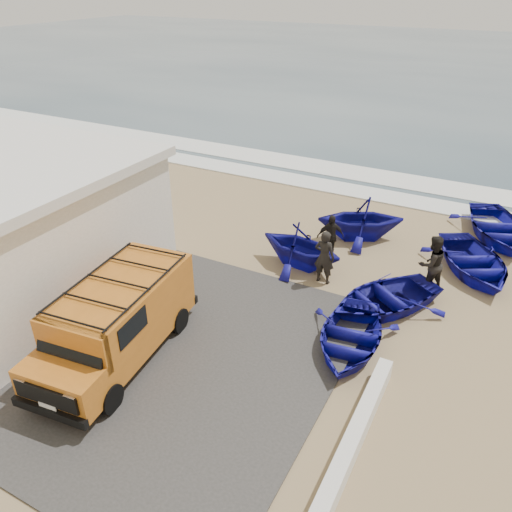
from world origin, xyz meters
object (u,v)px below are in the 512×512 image
at_px(boat_mid_right, 474,261).
at_px(boat_far_right, 498,227).
at_px(parapet, 348,452).
at_px(fisherman_middle, 431,264).
at_px(boat_near_left, 350,336).
at_px(fisherman_back, 330,237).
at_px(boat_far_left, 361,218).
at_px(fisherman_front, 324,257).
at_px(boat_near_right, 385,298).
at_px(boat_mid_left, 301,245).
at_px(van, 117,319).

height_order(boat_mid_right, boat_far_right, boat_far_right).
bearing_deg(parapet, boat_far_right, 81.91).
bearing_deg(boat_far_right, fisherman_middle, -129.58).
distance_m(boat_near_left, boat_far_right, 9.76).
distance_m(parapet, fisherman_back, 9.02).
height_order(parapet, boat_far_left, boat_far_left).
bearing_deg(fisherman_front, fisherman_back, -75.15).
distance_m(boat_far_left, fisherman_back, 2.09).
height_order(boat_near_right, fisherman_back, fisherman_back).
bearing_deg(boat_far_left, fisherman_front, -28.58).
distance_m(boat_mid_right, fisherman_back, 5.09).
height_order(boat_mid_left, fisherman_front, fisherman_front).
relative_size(boat_near_right, fisherman_front, 1.97).
relative_size(van, fisherman_front, 2.82).
xyz_separation_m(boat_near_right, fisherman_front, (-2.28, 0.57, 0.58)).
distance_m(boat_near_left, boat_near_right, 2.36).
relative_size(boat_near_right, boat_mid_left, 1.22).
height_order(boat_far_right, fisherman_back, fisherman_back).
bearing_deg(parapet, fisherman_middle, 88.96).
bearing_deg(boat_mid_left, boat_far_left, -12.73).
xyz_separation_m(parapet, van, (-6.68, 0.43, 0.95)).
relative_size(boat_near_right, fisherman_middle, 1.93).
height_order(boat_near_left, boat_mid_left, boat_mid_left).
height_order(parapet, fisherman_back, fisherman_back).
bearing_deg(fisherman_middle, boat_mid_right, -168.21).
xyz_separation_m(boat_mid_right, fisherman_front, (-4.46, -3.11, 0.55)).
relative_size(van, boat_mid_right, 1.35).
relative_size(boat_far_left, fisherman_back, 1.94).
relative_size(parapet, boat_near_left, 1.66).
bearing_deg(fisherman_back, fisherman_middle, -41.13).
height_order(boat_mid_right, fisherman_middle, fisherman_middle).
relative_size(boat_far_right, fisherman_back, 2.54).
height_order(boat_mid_right, fisherman_front, fisherman_front).
bearing_deg(boat_near_right, parapet, -46.55).
distance_m(boat_near_left, fisherman_back, 5.19).
relative_size(boat_far_right, fisherman_middle, 2.21).
relative_size(parapet, fisherman_back, 3.47).
xyz_separation_m(boat_far_left, fisherman_back, (-0.52, -2.02, -0.02)).
xyz_separation_m(parapet, fisherman_front, (-3.13, 6.57, 0.70)).
bearing_deg(parapet, boat_near_left, 108.22).
xyz_separation_m(boat_near_left, boat_far_right, (3.05, 9.27, 0.08)).
bearing_deg(fisherman_front, boat_far_left, -90.46).
xyz_separation_m(van, boat_mid_left, (2.42, 6.77, -0.39)).
relative_size(parapet, boat_far_left, 1.79).
relative_size(van, boat_mid_left, 1.74).
height_order(boat_near_left, boat_near_right, boat_near_right).
relative_size(boat_near_right, boat_far_right, 0.87).
bearing_deg(fisherman_middle, fisherman_back, -54.34).
bearing_deg(boat_far_left, boat_near_right, -0.15).
relative_size(parapet, boat_mid_right, 1.47).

